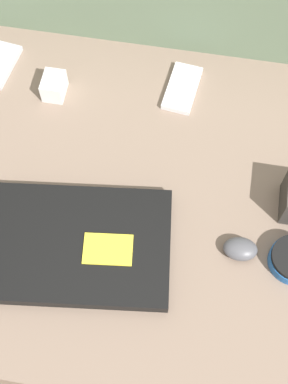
{
  "coord_description": "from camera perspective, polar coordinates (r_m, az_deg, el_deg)",
  "views": [
    {
      "loc": [
        0.08,
        -0.45,
        1.05
      ],
      "look_at": [
        0.0,
        0.0,
        0.12
      ],
      "focal_mm": 50.0,
      "sensor_mm": 36.0,
      "label": 1
    }
  ],
  "objects": [
    {
      "name": "phone_black",
      "position": [
        1.26,
        -15.14,
        12.95
      ],
      "size": [
        0.08,
        0.13,
        0.01
      ],
      "rotation": [
        0.0,
        0.0,
        -0.14
      ],
      "color": "#B7B7BC",
      "rests_on": "couch_seat"
    },
    {
      "name": "charger_brick",
      "position": [
        1.18,
        -9.58,
        11.09
      ],
      "size": [
        0.05,
        0.06,
        0.05
      ],
      "color": "silver",
      "rests_on": "couch_seat"
    },
    {
      "name": "phone_silver",
      "position": [
        1.18,
        4.1,
        10.99
      ],
      "size": [
        0.08,
        0.13,
        0.01
      ],
      "rotation": [
        0.0,
        0.0,
        -0.12
      ],
      "color": "silver",
      "rests_on": "couch_seat"
    },
    {
      "name": "couch_seat",
      "position": [
        1.1,
        0.0,
        -1.65
      ],
      "size": [
        1.06,
        0.76,
        0.1
      ],
      "color": "#7A6656",
      "rests_on": "ground_plane"
    },
    {
      "name": "computer_mouse",
      "position": [
        1.01,
        10.23,
        -6.0
      ],
      "size": [
        0.07,
        0.05,
        0.03
      ],
      "rotation": [
        0.0,
        0.0,
        0.05
      ],
      "color": "#4C4C51",
      "rests_on": "couch_seat"
    },
    {
      "name": "ground_plane",
      "position": [
        1.15,
        0.0,
        -2.72
      ],
      "size": [
        8.0,
        8.0,
        0.0
      ],
      "primitive_type": "plane",
      "color": "#7A6651"
    },
    {
      "name": "laptop",
      "position": [
        1.0,
        -7.23,
        -5.6
      ],
      "size": [
        0.37,
        0.27,
        0.03
      ],
      "rotation": [
        0.0,
        0.0,
        0.12
      ],
      "color": "black",
      "rests_on": "couch_seat"
    }
  ]
}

